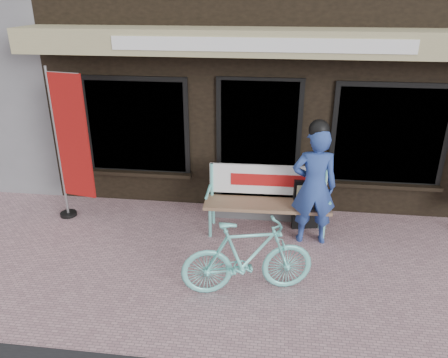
# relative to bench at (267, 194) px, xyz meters

# --- Properties ---
(ground) EXTENTS (70.00, 70.00, 0.00)m
(ground) POSITION_rel_bench_xyz_m (-0.19, -1.25, -0.59)
(ground) COLOR #B2888F
(ground) RESTS_ON ground
(storefront) EXTENTS (7.00, 6.77, 6.00)m
(storefront) POSITION_rel_bench_xyz_m (-0.19, 3.71, 2.40)
(storefront) COLOR black
(storefront) RESTS_ON ground
(bench) EXTENTS (1.88, 0.53, 1.01)m
(bench) POSITION_rel_bench_xyz_m (0.00, 0.00, 0.00)
(bench) COLOR #71DCD4
(bench) RESTS_ON ground
(person) EXTENTS (0.66, 0.45, 1.84)m
(person) POSITION_rel_bench_xyz_m (0.65, -0.25, 0.31)
(person) COLOR #29438F
(person) RESTS_ON ground
(bicycle) EXTENTS (1.66, 0.83, 0.96)m
(bicycle) POSITION_rel_bench_xyz_m (-0.18, -1.54, -0.11)
(bicycle) COLOR #71DCD4
(bicycle) RESTS_ON ground
(nobori_red) EXTENTS (0.72, 0.31, 2.42)m
(nobori_red) POSITION_rel_bench_xyz_m (-3.00, -0.01, 0.65)
(nobori_red) COLOR gray
(nobori_red) RESTS_ON ground
(menu_stand) EXTENTS (0.41, 0.16, 0.81)m
(menu_stand) POSITION_rel_bench_xyz_m (0.59, 0.11, -0.18)
(menu_stand) COLOR black
(menu_stand) RESTS_ON ground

